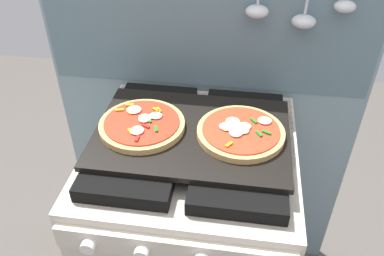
{
  "coord_description": "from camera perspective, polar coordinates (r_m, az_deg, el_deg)",
  "views": [
    {
      "loc": [
        0.13,
        -0.86,
        1.59
      ],
      "look_at": [
        0.0,
        0.0,
        0.93
      ],
      "focal_mm": 37.05,
      "sensor_mm": 36.0,
      "label": 1
    }
  ],
  "objects": [
    {
      "name": "pizza_right",
      "position": [
        1.09,
        7.02,
        -0.56
      ],
      "size": [
        0.24,
        0.24,
        0.03
      ],
      "color": "tan",
      "rests_on": "baking_tray"
    },
    {
      "name": "pizza_left",
      "position": [
        1.12,
        -7.2,
        0.55
      ],
      "size": [
        0.24,
        0.24,
        0.03
      ],
      "color": "tan",
      "rests_on": "baking_tray"
    },
    {
      "name": "kitchen_backsplash",
      "position": [
        1.45,
        2.05,
        3.58
      ],
      "size": [
        1.1,
        0.09,
        1.55
      ],
      "color": "#7A939E",
      "rests_on": "ground_plane"
    },
    {
      "name": "baking_tray",
      "position": [
        1.11,
        0.0,
        -0.74
      ],
      "size": [
        0.54,
        0.38,
        0.02
      ],
      "primitive_type": "cube",
      "color": "black",
      "rests_on": "stove"
    },
    {
      "name": "stove",
      "position": [
        1.44,
        -0.01,
        -15.32
      ],
      "size": [
        0.6,
        0.64,
        0.9
      ],
      "color": "beige",
      "rests_on": "ground_plane"
    }
  ]
}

